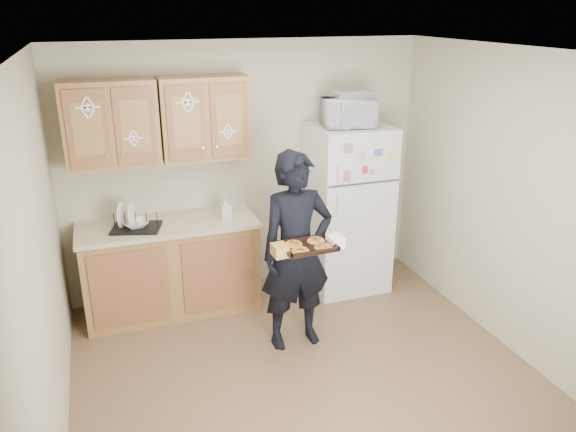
{
  "coord_description": "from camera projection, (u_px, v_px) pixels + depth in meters",
  "views": [
    {
      "loc": [
        -1.37,
        -3.45,
        2.79
      ],
      "look_at": [
        -0.02,
        0.45,
        1.23
      ],
      "focal_mm": 35.0,
      "sensor_mm": 36.0,
      "label": 1
    }
  ],
  "objects": [
    {
      "name": "ceiling",
      "position": [
        315.0,
        53.0,
        3.57
      ],
      "size": [
        3.6,
        3.6,
        0.0
      ],
      "primitive_type": "plane",
      "color": "silver",
      "rests_on": "wall_back"
    },
    {
      "name": "dish_rack",
      "position": [
        136.0,
        220.0,
        5.02
      ],
      "size": [
        0.49,
        0.42,
        0.17
      ],
      "primitive_type": "cube",
      "rotation": [
        0.0,
        0.0,
        -0.27
      ],
      "color": "black",
      "rests_on": "countertop"
    },
    {
      "name": "baking_tray",
      "position": [
        308.0,
        247.0,
        4.34
      ],
      "size": [
        0.42,
        0.32,
        0.04
      ],
      "primitive_type": "cube",
      "rotation": [
        0.0,
        0.0,
        0.04
      ],
      "color": "black",
      "rests_on": "person"
    },
    {
      "name": "wall_right",
      "position": [
        518.0,
        207.0,
        4.56
      ],
      "size": [
        0.04,
        3.6,
        2.5
      ],
      "primitive_type": "cube",
      "color": "#B6B094",
      "rests_on": "floor"
    },
    {
      "name": "pizza_back_left",
      "position": [
        293.0,
        244.0,
        4.37
      ],
      "size": [
        0.14,
        0.14,
        0.02
      ],
      "primitive_type": "cylinder",
      "color": "orange",
      "rests_on": "baking_tray"
    },
    {
      "name": "refrigerator",
      "position": [
        347.0,
        208.0,
        5.71
      ],
      "size": [
        0.75,
        0.7,
        1.7
      ],
      "primitive_type": "cube",
      "color": "silver",
      "rests_on": "floor"
    },
    {
      "name": "base_cabinet",
      "position": [
        171.0,
        269.0,
        5.35
      ],
      "size": [
        1.6,
        0.6,
        0.86
      ],
      "primitive_type": "cube",
      "color": "brown",
      "rests_on": "floor"
    },
    {
      "name": "countertop",
      "position": [
        168.0,
        225.0,
        5.19
      ],
      "size": [
        1.64,
        0.64,
        0.04
      ],
      "primitive_type": "cube",
      "color": "beige",
      "rests_on": "base_cabinet"
    },
    {
      "name": "wall_front",
      "position": [
        463.0,
        386.0,
        2.42
      ],
      "size": [
        3.6,
        0.04,
        2.5
      ],
      "primitive_type": "cube",
      "color": "#B6B094",
      "rests_on": "floor"
    },
    {
      "name": "upper_cab_left",
      "position": [
        111.0,
        124.0,
        4.86
      ],
      "size": [
        0.8,
        0.33,
        0.75
      ],
      "primitive_type": "cube",
      "color": "brown",
      "rests_on": "wall_back"
    },
    {
      "name": "wall_back",
      "position": [
        246.0,
        169.0,
        5.6
      ],
      "size": [
        3.6,
        0.04,
        2.5
      ],
      "primitive_type": "cube",
      "color": "#B6B094",
      "rests_on": "floor"
    },
    {
      "name": "cereal_box",
      "position": [
        378.0,
        254.0,
        6.32
      ],
      "size": [
        0.2,
        0.07,
        0.32
      ],
      "primitive_type": "cube",
      "color": "#DCC94D",
      "rests_on": "floor"
    },
    {
      "name": "floor",
      "position": [
        309.0,
        380.0,
        4.45
      ],
      "size": [
        3.6,
        3.6,
        0.0
      ],
      "primitive_type": "plane",
      "color": "brown",
      "rests_on": "ground"
    },
    {
      "name": "wall_left",
      "position": [
        40.0,
        271.0,
        3.46
      ],
      "size": [
        0.04,
        3.6,
        2.5
      ],
      "primitive_type": "cube",
      "color": "#B6B094",
      "rests_on": "floor"
    },
    {
      "name": "pizza_front_left",
      "position": [
        300.0,
        250.0,
        4.25
      ],
      "size": [
        0.14,
        0.14,
        0.02
      ],
      "primitive_type": "cylinder",
      "color": "orange",
      "rests_on": "baking_tray"
    },
    {
      "name": "pizza_front_right",
      "position": [
        323.0,
        247.0,
        4.31
      ],
      "size": [
        0.14,
        0.14,
        0.02
      ],
      "primitive_type": "cylinder",
      "color": "orange",
      "rests_on": "baking_tray"
    },
    {
      "name": "upper_cab_right",
      "position": [
        204.0,
        118.0,
        5.11
      ],
      "size": [
        0.8,
        0.33,
        0.75
      ],
      "primitive_type": "cube",
      "color": "brown",
      "rests_on": "wall_back"
    },
    {
      "name": "bowl",
      "position": [
        136.0,
        224.0,
        5.03
      ],
      "size": [
        0.26,
        0.26,
        0.06
      ],
      "primitive_type": "imported",
      "rotation": [
        0.0,
        0.0,
        0.14
      ],
      "color": "white",
      "rests_on": "dish_rack"
    },
    {
      "name": "microwave",
      "position": [
        348.0,
        113.0,
        5.3
      ],
      "size": [
        0.53,
        0.39,
        0.27
      ],
      "primitive_type": "imported",
      "rotation": [
        0.0,
        0.0,
        -0.14
      ],
      "color": "silver",
      "rests_on": "refrigerator"
    },
    {
      "name": "soap_bottle",
      "position": [
        225.0,
        208.0,
        5.26
      ],
      "size": [
        0.1,
        0.11,
        0.21
      ],
      "primitive_type": "imported",
      "rotation": [
        0.0,
        0.0,
        0.09
      ],
      "color": "silver",
      "rests_on": "countertop"
    },
    {
      "name": "foil_pan",
      "position": [
        352.0,
        94.0,
        5.28
      ],
      "size": [
        0.35,
        0.25,
        0.07
      ],
      "primitive_type": "cube",
      "rotation": [
        0.0,
        0.0,
        -0.03
      ],
      "color": "silver",
      "rests_on": "microwave"
    },
    {
      "name": "person",
      "position": [
        297.0,
        252.0,
        4.67
      ],
      "size": [
        0.64,
        0.44,
        1.72
      ],
      "primitive_type": "imported",
      "rotation": [
        0.0,
        0.0,
        0.04
      ],
      "color": "black",
      "rests_on": "floor"
    },
    {
      "name": "pizza_back_right",
      "position": [
        316.0,
        240.0,
        4.43
      ],
      "size": [
        0.14,
        0.14,
        0.02
      ],
      "primitive_type": "cylinder",
      "color": "orange",
      "rests_on": "baking_tray"
    }
  ]
}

